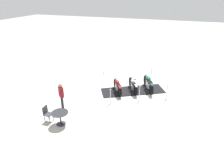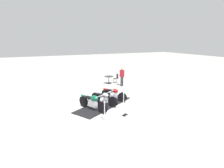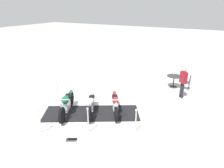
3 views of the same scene
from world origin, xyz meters
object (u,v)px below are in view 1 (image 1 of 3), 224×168
(stanchion_left_rear, at_px, (110,99))
(cafe_chair_near_table, at_px, (47,113))
(motorcycle_forest, at_px, (148,83))
(motorcycle_maroon, at_px, (117,86))
(stanchion_right_mid, at_px, (128,78))
(bystander_person, at_px, (61,94))
(stanchion_left_mid, at_px, (139,96))
(stanchion_right_rear, at_px, (104,80))
(cafe_table, at_px, (60,115))
(info_placard, at_px, (134,79))
(stanchion_left_front, at_px, (167,94))
(motorcycle_chrome, at_px, (133,85))
(stanchion_right_front, at_px, (151,77))

(stanchion_left_rear, distance_m, cafe_chair_near_table, 3.93)
(motorcycle_forest, height_order, motorcycle_maroon, motorcycle_forest)
(stanchion_right_mid, relative_size, bystander_person, 0.65)
(stanchion_right_mid, xyz_separation_m, stanchion_left_mid, (2.62, 1.50, -0.03))
(stanchion_right_rear, distance_m, cafe_table, 5.59)
(info_placard, xyz_separation_m, bystander_person, (5.91, -2.95, 0.97))
(stanchion_right_mid, bearing_deg, motorcycle_forest, 67.55)
(stanchion_right_mid, bearing_deg, info_placard, 158.41)
(stanchion_left_front, bearing_deg, motorcycle_chrome, -99.26)
(stanchion_left_mid, height_order, cafe_table, stanchion_left_mid)
(motorcycle_forest, height_order, stanchion_left_mid, stanchion_left_mid)
(bystander_person, bearing_deg, motorcycle_chrome, 1.17)
(motorcycle_chrome, distance_m, info_placard, 2.12)
(stanchion_left_front, bearing_deg, stanchion_right_front, -150.30)
(stanchion_right_front, bearing_deg, info_placard, -81.64)
(cafe_table, bearing_deg, stanchion_left_front, 133.66)
(cafe_chair_near_table, distance_m, bystander_person, 1.44)
(motorcycle_forest, relative_size, info_placard, 4.76)
(motorcycle_chrome, height_order, stanchion_left_mid, stanchion_left_mid)
(motorcycle_maroon, xyz_separation_m, stanchion_right_front, (-2.79, 1.90, -0.13))
(motorcycle_chrome, xyz_separation_m, stanchion_right_rear, (-0.35, -2.38, -0.17))
(stanchion_right_mid, bearing_deg, stanchion_left_mid, 29.70)
(info_placard, bearing_deg, stanchion_right_front, -21.35)
(motorcycle_maroon, distance_m, stanchion_left_rear, 1.72)
(stanchion_right_rear, xyz_separation_m, stanchion_left_front, (0.74, 4.79, 0.03))
(cafe_chair_near_table, bearing_deg, cafe_table, 0.00)
(motorcycle_forest, height_order, stanchion_left_rear, motorcycle_forest)
(stanchion_left_front, xyz_separation_m, info_placard, (-2.42, -2.85, -0.27))
(stanchion_left_front, relative_size, cafe_table, 1.27)
(motorcycle_forest, height_order, motorcycle_chrome, motorcycle_forest)
(stanchion_left_front, bearing_deg, stanchion_left_rear, -60.30)
(stanchion_right_front, bearing_deg, stanchion_left_mid, -2.48)
(cafe_chair_near_table, bearing_deg, motorcycle_maroon, 62.29)
(stanchion_left_front, height_order, info_placard, stanchion_left_front)
(bystander_person, bearing_deg, motorcycle_maroon, 6.34)
(motorcycle_forest, distance_m, cafe_table, 6.86)
(stanchion_right_front, bearing_deg, motorcycle_forest, 2.22)
(cafe_table, bearing_deg, stanchion_right_front, 154.39)
(motorcycle_maroon, height_order, stanchion_right_rear, stanchion_right_rear)
(stanchion_left_front, bearing_deg, motorcycle_maroon, -87.09)
(motorcycle_chrome, xyz_separation_m, stanchion_right_front, (-2.23, 0.91, -0.14))
(motorcycle_forest, xyz_separation_m, stanchion_left_mid, (1.91, -0.22, -0.18))
(cafe_table, bearing_deg, stanchion_left_mid, 138.73)
(stanchion_right_rear, bearing_deg, motorcycle_maroon, 56.93)
(motorcycle_maroon, bearing_deg, motorcycle_forest, -90.78)
(motorcycle_maroon, bearing_deg, info_placard, -42.85)
(motorcycle_chrome, distance_m, stanchion_left_rear, 2.45)
(motorcycle_chrome, height_order, stanchion_right_front, stanchion_right_front)
(info_placard, bearing_deg, stanchion_left_front, -70.05)
(info_placard, xyz_separation_m, cafe_chair_near_table, (7.25, -3.04, 0.46))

